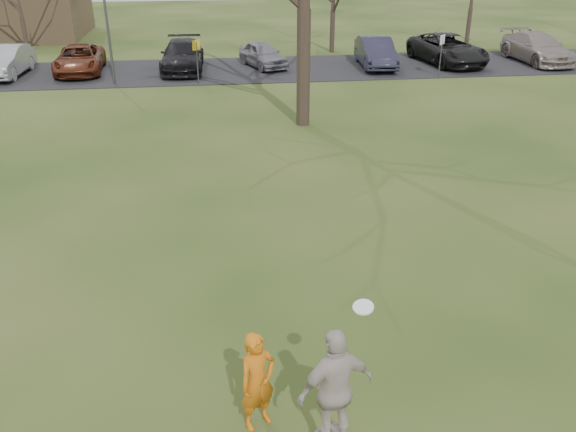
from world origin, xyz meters
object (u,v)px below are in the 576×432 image
Objects in this scene: car_3 at (182,56)px; car_6 at (448,49)px; car_4 at (263,55)px; car_5 at (376,52)px; car_7 at (537,48)px; catching_play at (335,389)px; player_defender at (258,381)px; car_1 at (6,61)px; car_2 at (79,59)px.

car_3 is 14.41m from car_6.
car_4 is (4.25, 0.31, -0.10)m from car_3.
car_5 is 0.87× the size of car_7.
car_7 is at bearing -21.66° from car_4.
car_6 is 28.17m from catching_play.
car_4 is 6.05m from car_5.
player_defender reaches higher than car_3.
player_defender is at bearing 150.26° from catching_play.
car_1 is at bearing 176.92° from car_7.
car_5 is (15.50, -0.52, 0.09)m from car_2.
car_3 is at bearing 164.98° from car_4.
car_5 is (8.40, 24.75, -0.00)m from player_defender.
car_2 is at bearing 176.14° from car_7.
car_6 is 2.35× the size of catching_play.
car_1 is 1.89× the size of catching_play.
catching_play is (-7.38, -25.34, 0.26)m from car_5.
player_defender is 0.31× the size of car_7.
car_4 is (2.40, 25.49, -0.12)m from player_defender.
car_4 is 26.11m from catching_play.
car_1 is 0.85× the size of car_7.
car_1 is at bearing -176.98° from car_3.
car_2 is 0.92× the size of car_7.
car_3 is (8.74, 0.22, 0.01)m from car_1.
car_3 is 1.12× the size of car_5.
car_5 is 0.83× the size of car_6.
car_1 is 0.97× the size of car_5.
car_6 is 5.08m from car_7.
car_3 is 10.26m from car_5.
player_defender reaches higher than car_2.
car_6 is at bearing 173.94° from car_7.
car_2 is 9.50m from car_4.
car_4 is 0.72× the size of car_7.
car_7 reaches higher than car_3.
car_5 is 26.39m from catching_play.
catching_play is at bearing -62.35° from car_1.
car_5 is at bearing 176.64° from car_6.
car_2 is 0.94× the size of car_3.
catching_play is at bearing -126.00° from car_7.
car_6 is (12.56, 25.12, 0.01)m from player_defender.
car_7 reaches higher than car_4.
car_3 reaches higher than car_4.
car_1 is 3.51m from car_2.
car_3 is at bearing 64.77° from player_defender.
car_7 is (9.23, 0.08, 0.01)m from car_5.
car_4 is at bearing 176.86° from car_5.
car_6 is (23.15, 0.16, 0.03)m from car_1.
car_3 is 4.26m from car_4.
car_1 is 0.87× the size of car_3.
car_7 reaches higher than car_2.
car_5 is (6.00, -0.73, 0.12)m from car_4.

